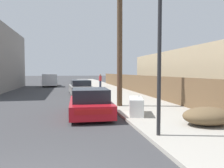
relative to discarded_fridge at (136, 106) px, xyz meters
name	(u,v)px	position (x,y,z in m)	size (l,w,h in m)	color
sidewalk_curb	(104,88)	(1.41, 17.45, -0.45)	(4.20, 63.00, 0.12)	#9E998E
discarded_fridge	(136,106)	(0.00, 0.00, 0.00)	(1.03, 1.79, 0.80)	silver
parked_sports_car_red	(90,103)	(-2.04, 0.79, 0.08)	(2.03, 4.38, 1.30)	red
car_parked_mid	(80,88)	(-1.95, 10.67, 0.12)	(2.09, 4.80, 1.33)	gray
pickup_truck	(50,80)	(-5.58, 22.41, 0.37)	(2.33, 5.99, 1.75)	silver
utility_pole	(120,35)	(-0.15, 2.63, 3.65)	(1.80, 0.31, 7.85)	#4C3826
street_lamp	(159,46)	(-0.32, -3.31, 2.35)	(0.26, 0.26, 4.72)	#232326
brush_pile	(208,116)	(1.98, -2.45, -0.05)	(1.89, 1.37, 0.66)	brown
wooden_fence	(132,83)	(3.36, 11.71, 0.44)	(0.08, 31.73, 1.64)	brown
building_right_house	(210,74)	(7.81, 5.63, 1.37)	(6.00, 18.11, 3.76)	tan
pedestrian	(100,80)	(1.01, 18.18, 0.47)	(0.34, 0.34, 1.66)	#282D42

